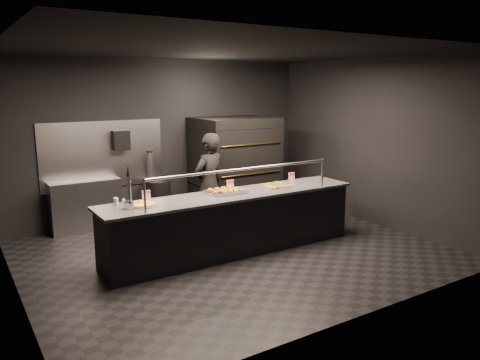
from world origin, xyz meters
The scene contains 15 objects.
room centered at (-0.02, 0.05, 1.50)m, with size 6.04×6.00×3.00m.
service_counter centered at (0.00, 0.00, 0.46)m, with size 4.10×0.78×1.37m.
pizza_oven centered at (1.20, 1.90, 0.97)m, with size 1.50×1.23×1.91m.
prep_shelf centered at (-1.60, 2.32, 0.45)m, with size 1.20×0.35×0.90m, color #99999E.
towel_dispenser centered at (-0.90, 2.39, 1.55)m, with size 0.30×0.20×0.35m, color black.
fire_extinguisher centered at (-0.35, 2.40, 1.06)m, with size 0.14×0.14×0.51m.
beer_tap centered at (-1.60, 0.00, 1.09)m, with size 0.15×0.22×0.58m.
round_pizza centered at (-1.42, 0.06, 0.94)m, with size 0.44×0.44×0.03m.
slider_tray_a centered at (-0.10, 0.13, 0.95)m, with size 0.56×0.46×0.08m.
slider_tray_b centered at (0.00, 0.06, 0.95)m, with size 0.44×0.33×0.07m.
square_pizza centered at (0.85, 0.05, 0.94)m, with size 0.50×0.50×0.05m.
condiment_jar centered at (-1.67, 0.26, 0.97)m, with size 0.16×0.06×0.10m.
tent_cards centered at (0.07, 0.28, 1.00)m, with size 2.72×0.04×0.15m.
trash_bin centered at (-0.29, 2.22, 0.39)m, with size 0.46×0.46×0.77m, color black.
worker centered at (0.14, 1.01, 0.87)m, with size 0.64×0.42×1.74m, color black.
Camera 1 is at (-3.58, -5.82, 2.50)m, focal length 35.00 mm.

